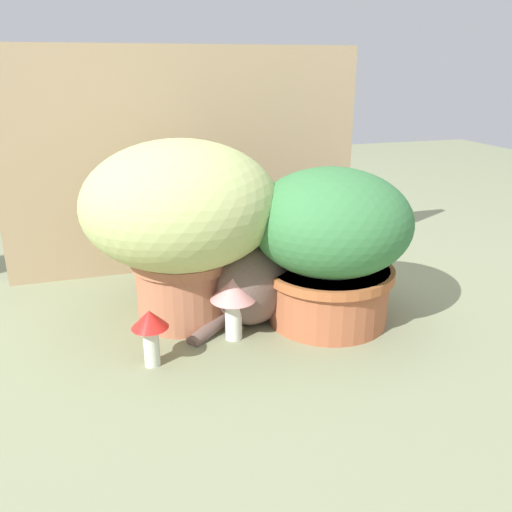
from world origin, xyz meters
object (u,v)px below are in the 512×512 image
(leafy_planter, at_px, (330,241))
(grass_planter, at_px, (181,216))
(mushroom_ornament_pink, at_px, (233,296))
(cat, at_px, (260,276))
(mushroom_ornament_red, at_px, (150,327))

(leafy_planter, bearing_deg, grass_planter, 161.40)
(mushroom_ornament_pink, bearing_deg, cat, 43.73)
(leafy_planter, height_order, mushroom_ornament_pink, leafy_planter)
(leafy_planter, distance_m, mushroom_ornament_pink, 0.29)
(leafy_planter, distance_m, cat, 0.21)
(mushroom_ornament_red, relative_size, mushroom_ornament_pink, 0.84)
(leafy_planter, height_order, mushroom_ornament_red, leafy_planter)
(grass_planter, height_order, cat, grass_planter)
(mushroom_ornament_pink, bearing_deg, mushroom_ornament_red, -162.83)
(mushroom_ornament_red, height_order, mushroom_ornament_pink, mushroom_ornament_pink)
(grass_planter, height_order, mushroom_ornament_red, grass_planter)
(mushroom_ornament_red, bearing_deg, cat, 27.11)
(leafy_planter, relative_size, mushroom_ornament_pink, 2.53)
(grass_planter, distance_m, cat, 0.26)
(grass_planter, xyz_separation_m, leafy_planter, (0.36, -0.12, -0.07))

